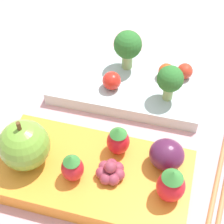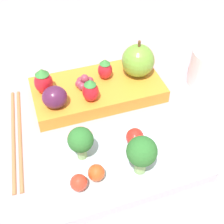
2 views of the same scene
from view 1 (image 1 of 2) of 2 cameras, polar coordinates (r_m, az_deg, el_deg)
The scene contains 15 objects.
ground_plane at distance 0.50m, azimuth -0.54°, elevation -2.65°, with size 4.00×4.00×0.00m, color #C6939E.
bento_box_savoury at distance 0.54m, azimuth 2.28°, elevation 4.57°, with size 0.22×0.14×0.02m.
bento_box_fruit at distance 0.44m, azimuth -2.83°, elevation -9.59°, with size 0.23×0.13×0.02m.
broccoli_floret_0 at distance 0.49m, azimuth 8.84°, elevation 4.85°, with size 0.04×0.04×0.05m.
broccoli_floret_1 at distance 0.53m, azimuth 2.42°, elevation 10.03°, with size 0.04×0.04×0.06m.
cherry_tomato_0 at distance 0.54m, azimuth 11.04°, elevation 6.14°, with size 0.02×0.02×0.02m.
cherry_tomato_1 at distance 0.53m, azimuth 8.27°, elevation 6.17°, with size 0.02×0.02×0.02m.
cherry_tomato_2 at distance 0.51m, azimuth -0.05°, elevation 4.79°, with size 0.03×0.03×0.03m.
apple at distance 0.43m, azimuth -13.19°, elevation -4.92°, with size 0.06×0.06×0.07m.
strawberry_0 at distance 0.41m, azimuth -6.06°, elevation -8.39°, with size 0.03×0.03×0.04m.
strawberry_1 at distance 0.40m, azimuth 8.98°, elevation -10.90°, with size 0.03×0.03×0.05m.
strawberry_2 at distance 0.43m, azimuth 0.95°, elevation -4.34°, with size 0.03×0.03×0.04m.
plum at distance 0.43m, azimuth 8.33°, elevation -6.45°, with size 0.04×0.04×0.04m.
grape_cluster at distance 0.42m, azimuth -0.23°, elevation -9.04°, with size 0.03×0.03×0.02m.
chopsticks_pair at distance 0.48m, azimuth 16.68°, elevation -8.49°, with size 0.02×0.21×0.01m.
Camera 1 is at (0.11, -0.29, 0.39)m, focal length 60.00 mm.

